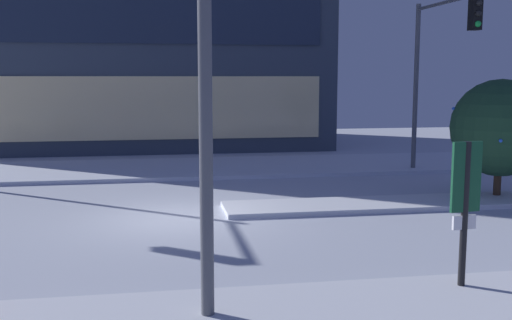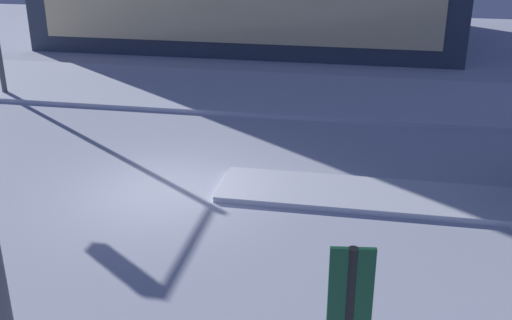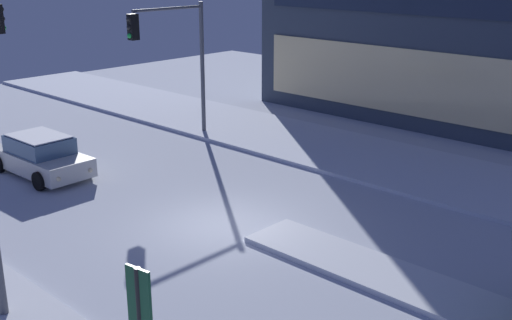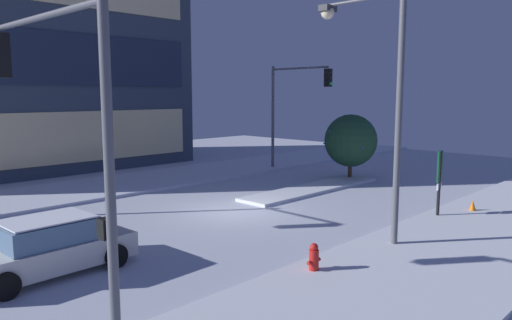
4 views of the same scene
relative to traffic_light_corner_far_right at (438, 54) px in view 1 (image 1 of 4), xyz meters
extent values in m
plane|color=silver|center=(-9.45, -4.81, -4.48)|extent=(52.00, 52.00, 0.00)
cube|color=silver|center=(-9.45, 3.54, -4.41)|extent=(52.00, 5.20, 0.14)
cube|color=silver|center=(-3.67, -4.30, -4.41)|extent=(9.00, 1.80, 0.14)
cube|color=#F9E09E|center=(-10.62, 8.42, -2.25)|extent=(17.23, 0.10, 2.97)
cube|color=#232D42|center=(-10.62, 8.42, 2.21)|extent=(17.23, 0.10, 2.97)
cylinder|color=#565960|center=(0.00, 1.74, -1.27)|extent=(0.18, 0.18, 6.43)
cylinder|color=#565960|center=(0.00, -0.34, 1.74)|extent=(0.12, 4.16, 0.12)
cube|color=black|center=(0.00, -2.42, 1.14)|extent=(0.32, 0.36, 1.00)
sphere|color=black|center=(0.00, -2.61, 1.46)|extent=(0.20, 0.20, 0.20)
sphere|color=black|center=(0.00, -2.61, 1.14)|extent=(0.20, 0.20, 0.20)
sphere|color=green|center=(0.00, -2.61, 0.82)|extent=(0.20, 0.20, 0.20)
cylinder|color=#565960|center=(-9.27, -11.66, -0.62)|extent=(0.20, 0.20, 7.73)
cylinder|color=black|center=(-4.90, -11.13, -3.18)|extent=(0.12, 0.12, 2.60)
cube|color=#144C2D|center=(-4.90, -11.13, -2.47)|extent=(0.55, 0.13, 1.18)
cube|color=white|center=(-4.90, -11.13, -3.24)|extent=(0.44, 0.11, 0.24)
cylinder|color=#473323|center=(0.15, -3.92, -4.01)|extent=(0.22, 0.22, 0.94)
sphere|color=#1E4228|center=(0.15, -3.92, -2.31)|extent=(2.90, 2.90, 2.90)
sphere|color=blue|center=(-0.71, -2.74, -2.49)|extent=(0.10, 0.10, 0.10)
sphere|color=blue|center=(-0.76, -3.47, -3.37)|extent=(0.10, 0.10, 0.10)
sphere|color=blue|center=(-0.59, -5.15, -2.56)|extent=(0.10, 0.10, 0.10)
sphere|color=blue|center=(-1.10, -3.39, -1.76)|extent=(0.10, 0.10, 0.10)
camera|label=1|loc=(-10.00, -20.24, -0.83)|focal=42.13mm
camera|label=2|loc=(-4.86, -17.63, 1.90)|focal=43.90mm
camera|label=3|loc=(3.16, -16.75, 3.14)|focal=44.44mm
camera|label=4|loc=(-22.61, -18.63, 0.21)|focal=33.97mm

